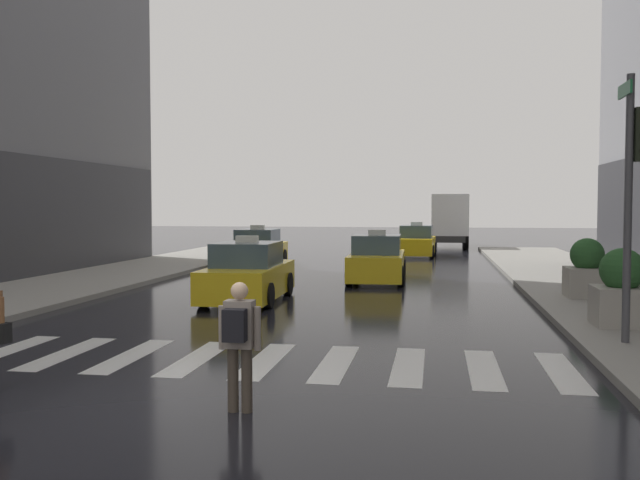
# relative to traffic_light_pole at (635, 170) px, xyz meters

# --- Properties ---
(ground_plane) EXTENTS (160.00, 160.00, 0.00)m
(ground_plane) POSITION_rel_traffic_light_pole_xyz_m (-6.91, -4.86, -3.26)
(ground_plane) COLOR black
(crosswalk_markings) EXTENTS (11.30, 2.80, 0.01)m
(crosswalk_markings) POSITION_rel_traffic_light_pole_xyz_m (-6.91, -1.86, -3.25)
(crosswalk_markings) COLOR silver
(crosswalk_markings) RESTS_ON ground
(traffic_light_pole) EXTENTS (0.44, 0.84, 4.80)m
(traffic_light_pole) POSITION_rel_traffic_light_pole_xyz_m (0.00, 0.00, 0.00)
(traffic_light_pole) COLOR #47474C
(traffic_light_pole) RESTS_ON curb_right
(taxi_lead) EXTENTS (2.02, 4.58, 1.80)m
(taxi_lead) POSITION_rel_traffic_light_pole_xyz_m (-8.59, 5.32, -2.53)
(taxi_lead) COLOR yellow
(taxi_lead) RESTS_ON ground
(taxi_second) EXTENTS (2.02, 4.58, 1.80)m
(taxi_second) POSITION_rel_traffic_light_pole_xyz_m (-5.49, 10.89, -2.53)
(taxi_second) COLOR yellow
(taxi_second) RESTS_ON ground
(taxi_third) EXTENTS (2.02, 4.58, 1.80)m
(taxi_third) POSITION_rel_traffic_light_pole_xyz_m (-11.11, 16.16, -2.53)
(taxi_third) COLOR yellow
(taxi_third) RESTS_ON ground
(taxi_fourth) EXTENTS (2.06, 4.60, 1.80)m
(taxi_fourth) POSITION_rel_traffic_light_pole_xyz_m (-4.47, 23.55, -2.53)
(taxi_fourth) COLOR yellow
(taxi_fourth) RESTS_ON ground
(box_truck) EXTENTS (2.37, 7.57, 3.35)m
(box_truck) POSITION_rel_traffic_light_pole_xyz_m (-2.58, 32.12, -1.41)
(box_truck) COLOR #2D2D2D
(box_truck) RESTS_ON ground
(pedestrian_with_backpack) EXTENTS (0.55, 0.43, 1.65)m
(pedestrian_with_backpack) POSITION_rel_traffic_light_pole_xyz_m (-5.92, -4.79, -2.29)
(pedestrian_with_backpack) COLOR #473D33
(pedestrian_with_backpack) RESTS_ON ground
(planter_near_corner) EXTENTS (1.10, 1.10, 1.60)m
(planter_near_corner) POSITION_rel_traffic_light_pole_xyz_m (0.29, 1.86, -2.38)
(planter_near_corner) COLOR #A8A399
(planter_near_corner) RESTS_ON curb_right
(planter_mid_block) EXTENTS (1.10, 1.10, 1.60)m
(planter_mid_block) POSITION_rel_traffic_light_pole_xyz_m (0.56, 6.48, -2.38)
(planter_mid_block) COLOR #A8A399
(planter_mid_block) RESTS_ON curb_right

